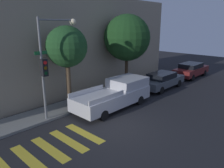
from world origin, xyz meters
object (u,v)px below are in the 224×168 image
object	(u,v)px
sedan_near_corner	(162,80)
tree_near_corner	(67,47)
sedan_middle	(191,70)
tree_midblock	(127,38)
pickup_truck	(116,94)
traffic_light_pole	(51,56)

from	to	relation	value
sedan_near_corner	tree_near_corner	bearing A→B (deg)	165.52
sedan_middle	tree_near_corner	distance (m)	13.91
tree_midblock	pickup_truck	bearing A→B (deg)	-149.78
pickup_truck	sedan_middle	distance (m)	11.24
sedan_middle	traffic_light_pole	bearing A→B (deg)	175.15
pickup_truck	sedan_near_corner	size ratio (longest dim) A/B	1.19
traffic_light_pole	sedan_middle	bearing A→B (deg)	-4.85
traffic_light_pole	tree_near_corner	xyz separation A→B (m)	(1.58, 0.76, 0.28)
sedan_near_corner	tree_midblock	bearing A→B (deg)	137.32
sedan_middle	tree_midblock	bearing A→B (deg)	165.35
sedan_near_corner	sedan_middle	size ratio (longest dim) A/B	0.98
traffic_light_pole	pickup_truck	distance (m)	4.81
traffic_light_pole	tree_near_corner	world-z (taller)	traffic_light_pole
traffic_light_pole	tree_midblock	distance (m)	7.29
traffic_light_pole	pickup_truck	bearing A→B (deg)	-18.72
pickup_truck	sedan_middle	bearing A→B (deg)	-0.00
pickup_truck	tree_midblock	size ratio (longest dim) A/B	0.92
tree_near_corner	tree_midblock	distance (m)	5.66
tree_near_corner	tree_midblock	xyz separation A→B (m)	(5.65, 0.00, 0.29)
traffic_light_pole	sedan_middle	world-z (taller)	traffic_light_pole
traffic_light_pole	tree_midblock	size ratio (longest dim) A/B	0.93
traffic_light_pole	sedan_near_corner	xyz separation A→B (m)	(9.43, -1.27, -2.88)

